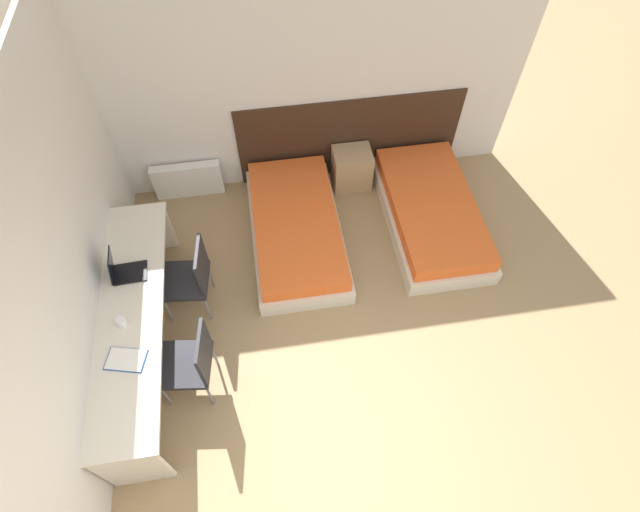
{
  "coord_description": "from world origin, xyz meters",
  "views": [
    {
      "loc": [
        -0.44,
        -0.77,
        4.59
      ],
      "look_at": [
        0.0,
        2.04,
        0.55
      ],
      "focal_mm": 28.0,
      "sensor_mm": 36.0,
      "label": 1
    }
  ],
  "objects_px": {
    "laptop": "(123,270)",
    "chair_near_notebook": "(192,361)",
    "bed_near_window": "(296,229)",
    "chair_near_laptop": "(191,276)",
    "nightstand": "(352,168)",
    "bed_near_door": "(431,212)"
  },
  "relations": [
    {
      "from": "chair_near_laptop",
      "to": "chair_near_notebook",
      "type": "relative_size",
      "value": 1.0
    },
    {
      "from": "bed_near_window",
      "to": "nightstand",
      "type": "relative_size",
      "value": 3.82
    },
    {
      "from": "chair_near_notebook",
      "to": "bed_near_window",
      "type": "bearing_deg",
      "value": 62.44
    },
    {
      "from": "chair_near_laptop",
      "to": "chair_near_notebook",
      "type": "bearing_deg",
      "value": -83.92
    },
    {
      "from": "chair_near_notebook",
      "to": "bed_near_door",
      "type": "bearing_deg",
      "value": 38.05
    },
    {
      "from": "laptop",
      "to": "chair_near_notebook",
      "type": "bearing_deg",
      "value": -59.87
    },
    {
      "from": "bed_near_window",
      "to": "bed_near_door",
      "type": "height_order",
      "value": "same"
    },
    {
      "from": "bed_near_window",
      "to": "laptop",
      "type": "bearing_deg",
      "value": -156.88
    },
    {
      "from": "bed_near_window",
      "to": "nightstand",
      "type": "bearing_deg",
      "value": 44.65
    },
    {
      "from": "nightstand",
      "to": "laptop",
      "type": "bearing_deg",
      "value": -148.76
    },
    {
      "from": "laptop",
      "to": "bed_near_door",
      "type": "bearing_deg",
      "value": 9.89
    },
    {
      "from": "bed_near_window",
      "to": "chair_near_laptop",
      "type": "bearing_deg",
      "value": -148.24
    },
    {
      "from": "bed_near_door",
      "to": "laptop",
      "type": "bearing_deg",
      "value": -167.61
    },
    {
      "from": "bed_near_door",
      "to": "nightstand",
      "type": "xyz_separation_m",
      "value": [
        -0.78,
        0.78,
        0.07
      ]
    },
    {
      "from": "chair_near_notebook",
      "to": "laptop",
      "type": "distance_m",
      "value": 1.06
    },
    {
      "from": "laptop",
      "to": "bed_near_window",
      "type": "bearing_deg",
      "value": 20.61
    },
    {
      "from": "nightstand",
      "to": "chair_near_laptop",
      "type": "xyz_separation_m",
      "value": [
        -1.89,
        -1.46,
        0.27
      ]
    },
    {
      "from": "chair_near_laptop",
      "to": "laptop",
      "type": "relative_size",
      "value": 2.92
    },
    {
      "from": "bed_near_window",
      "to": "bed_near_door",
      "type": "distance_m",
      "value": 1.57
    },
    {
      "from": "bed_near_window",
      "to": "bed_near_door",
      "type": "bearing_deg",
      "value": 0.0
    },
    {
      "from": "nightstand",
      "to": "laptop",
      "type": "distance_m",
      "value": 2.91
    },
    {
      "from": "bed_near_door",
      "to": "chair_near_laptop",
      "type": "relative_size",
      "value": 2.05
    }
  ]
}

